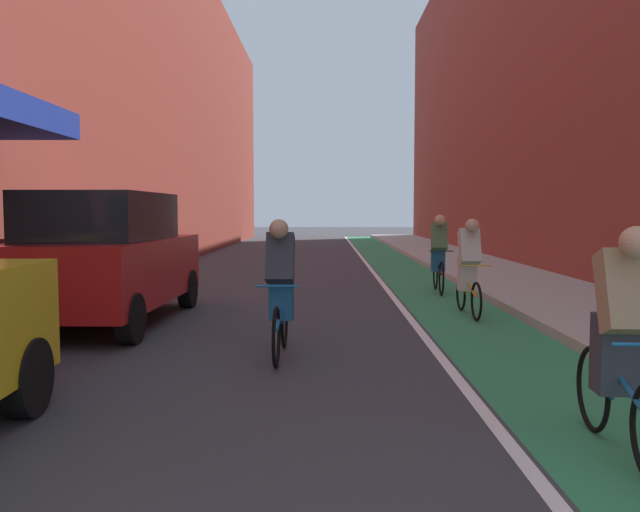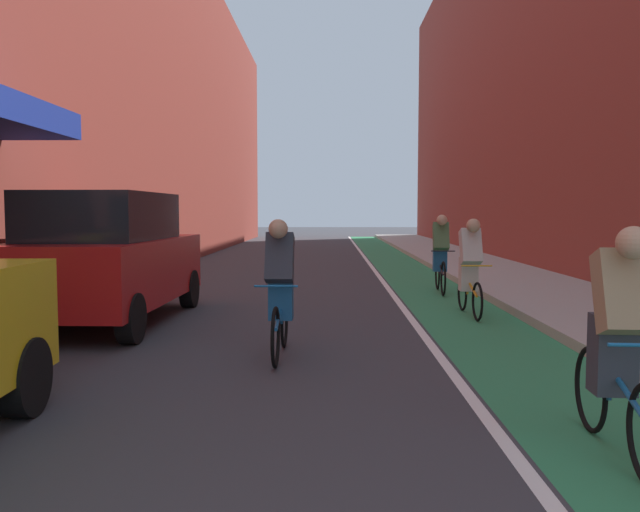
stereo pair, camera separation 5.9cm
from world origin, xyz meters
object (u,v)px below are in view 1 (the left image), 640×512
Objects in this scene: parked_suv_red at (107,257)px; cyclist_far at (439,252)px; cyclist_mid at (281,285)px; cyclist_lead at (621,336)px; cyclist_trailing at (469,264)px.

cyclist_far is (5.68, 3.76, -0.16)m from parked_suv_red.
parked_suv_red is 2.49× the size of cyclist_mid.
cyclist_lead is 3.98m from cyclist_mid.
parked_suv_red is 2.45× the size of cyclist_far.
cyclist_trailing is 2.96m from cyclist_far.
cyclist_mid is at bearing 130.18° from cyclist_lead.
parked_suv_red is 3.56m from cyclist_mid.
cyclist_lead is at bearing -44.50° from parked_suv_red.
cyclist_trailing is (5.64, 0.80, -0.17)m from parked_suv_red.
cyclist_lead is 0.99× the size of cyclist_mid.
cyclist_far reaches higher than cyclist_trailing.
cyclist_lead reaches higher than cyclist_trailing.
cyclist_mid is 4.16m from cyclist_trailing.
cyclist_mid is 0.99× the size of cyclist_far.
cyclist_mid is (-2.57, 3.04, 0.00)m from cyclist_lead.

